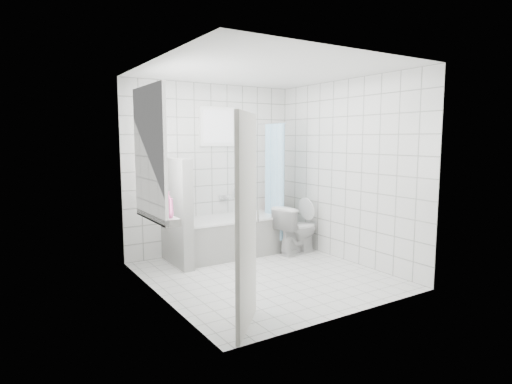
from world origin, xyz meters
TOP-DOWN VIEW (x-y plane):
  - ground at (0.00, 0.00)m, footprint 3.00×3.00m
  - ceiling at (0.00, 0.00)m, footprint 3.00×3.00m
  - wall_back at (0.00, 1.50)m, footprint 2.80×0.02m
  - wall_front at (0.00, -1.50)m, footprint 2.80×0.02m
  - wall_left at (-1.40, 0.00)m, footprint 0.02×3.00m
  - wall_right at (1.40, 0.00)m, footprint 0.02×3.00m
  - window_left at (-1.35, 0.30)m, footprint 0.01×0.90m
  - window_back at (0.10, 1.46)m, footprint 0.50×0.01m
  - window_sill at (-1.31, 0.30)m, footprint 0.18×1.02m
  - door at (-0.98, -1.18)m, footprint 0.57×0.62m
  - bathtub at (0.10, 1.12)m, footprint 1.61×0.77m
  - partition_wall at (-0.77, 1.07)m, footprint 0.15×0.85m
  - tiled_ledge at (1.11, 1.38)m, footprint 0.40×0.24m
  - toilet at (1.03, 0.65)m, footprint 0.80×0.54m
  - curtain_rod at (0.84, 1.10)m, footprint 0.02×0.80m
  - shower_curtain at (0.84, 0.97)m, footprint 0.14×0.48m
  - tub_faucet at (0.20, 1.46)m, footprint 0.18×0.06m
  - sill_bottles at (-1.30, 0.28)m, footprint 0.17×0.81m
  - ledge_bottles at (1.10, 1.35)m, footprint 0.19×0.17m

SIDE VIEW (x-z plane):
  - ground at x=0.00m, z-range 0.00..0.00m
  - tiled_ledge at x=1.11m, z-range 0.00..0.55m
  - bathtub at x=0.10m, z-range 0.00..0.58m
  - toilet at x=1.03m, z-range 0.00..0.75m
  - ledge_bottles at x=1.10m, z-range 0.55..0.79m
  - partition_wall at x=-0.77m, z-range 0.00..1.50m
  - tub_faucet at x=0.20m, z-range 0.82..0.88m
  - window_sill at x=-1.31m, z-range 0.82..0.90m
  - door at x=-0.98m, z-range 0.00..2.00m
  - sill_bottles at x=-1.30m, z-range 0.87..1.17m
  - shower_curtain at x=0.84m, z-range 0.21..1.99m
  - wall_back at x=0.00m, z-range 0.00..2.60m
  - wall_front at x=0.00m, z-range 0.00..2.60m
  - wall_left at x=-1.40m, z-range 0.00..2.60m
  - wall_right at x=1.40m, z-range 0.00..2.60m
  - window_left at x=-1.35m, z-range 0.90..2.30m
  - window_back at x=0.10m, z-range 1.70..2.20m
  - curtain_rod at x=0.84m, z-range 1.99..2.01m
  - ceiling at x=0.00m, z-range 2.60..2.60m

